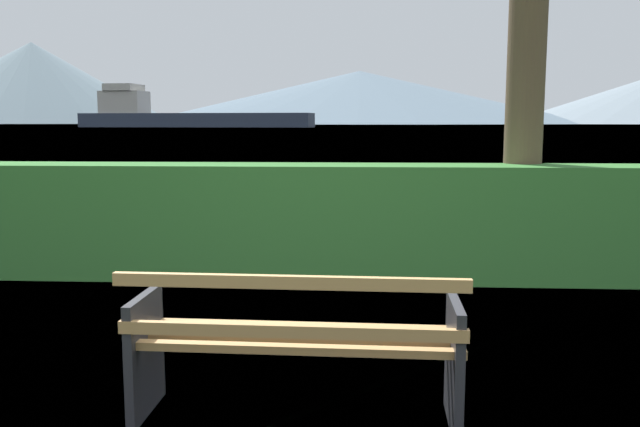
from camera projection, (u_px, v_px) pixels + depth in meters
name	position (u px, v px, depth m)	size (l,w,h in m)	color
ground_plane	(297.00, 416.00, 3.73)	(1400.00, 1400.00, 0.00)	#4C6B33
water_surface	(359.00, 125.00, 307.10)	(620.00, 620.00, 0.00)	#6B8EA3
park_bench	(296.00, 345.00, 3.61)	(1.80, 0.62, 0.87)	tan
hedge_row	(327.00, 221.00, 6.98)	(9.12, 0.72, 1.18)	#387A33
cargo_ship_large	(178.00, 115.00, 201.01)	(71.23, 18.64, 12.86)	#2D384C
distant_hills	(320.00, 92.00, 574.86)	(810.58, 381.18, 72.33)	slate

